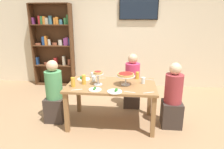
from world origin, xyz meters
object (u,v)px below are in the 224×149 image
object	(u,v)px
diner_head_west	(55,96)
personal_pizza_stand	(98,75)
diner_far_right	(132,84)
beer_glass_amber_spare	(84,80)
salad_plate_near_diner	(115,91)
cutlery_knife_far	(77,90)
cutlery_fork_far	(130,92)
water_glass_clear_near	(94,79)
cutlery_spare_fork	(101,78)
salad_plate_spare	(83,79)
water_glass_clear_spare	(93,75)
beer_glass_amber_tall	(137,75)
bookshelf	(54,43)
salad_plate_far_diner	(95,89)
television	(139,9)
water_glass_clear_far	(143,81)
beer_glass_amber_short	(73,82)
diner_head_east	(173,100)
deep_dish_pizza_stand	(126,76)
cutlery_fork_near	(149,80)
dining_table	(111,89)
cutlery_knife_near	(149,93)

from	to	relation	value
diner_head_west	personal_pizza_stand	size ratio (longest dim) A/B	4.83
diner_far_right	beer_glass_amber_spare	bearing A→B (deg)	-47.18
personal_pizza_stand	salad_plate_near_diner	world-z (taller)	personal_pizza_stand
cutlery_knife_far	cutlery_fork_far	bearing A→B (deg)	-22.22
diner_head_west	water_glass_clear_near	size ratio (longest dim) A/B	11.66
cutlery_spare_fork	salad_plate_spare	bearing A→B (deg)	10.39
water_glass_clear_near	water_glass_clear_spare	distance (m)	0.24
beer_glass_amber_tall	cutlery_spare_fork	distance (m)	0.70
bookshelf	beer_glass_amber_tall	xyz separation A→B (m)	(2.26, -1.65, -0.35)
cutlery_fork_far	cutlery_spare_fork	bearing A→B (deg)	144.93
beer_glass_amber_spare	cutlery_fork_far	xyz separation A→B (m)	(0.80, -0.31, -0.08)
diner_far_right	salad_plate_far_diner	distance (m)	1.24
diner_head_west	television	bearing A→B (deg)	54.53
beer_glass_amber_tall	water_glass_clear_far	distance (m)	0.29
cutlery_fork_far	cutlery_knife_far	xyz separation A→B (m)	(-0.85, 0.02, 0.00)
bookshelf	cutlery_knife_far	xyz separation A→B (m)	(1.28, -2.34, -0.42)
beer_glass_amber_short	cutlery_spare_fork	bearing A→B (deg)	53.02
salad_plate_far_diner	cutlery_knife_far	bearing A→B (deg)	-176.73
beer_glass_amber_spare	water_glass_clear_far	distance (m)	1.04
diner_head_east	beer_glass_amber_short	bearing A→B (deg)	6.49
diner_head_east	water_glass_clear_far	xyz separation A→B (m)	(-0.51, 0.10, 0.30)
diner_far_right	deep_dish_pizza_stand	size ratio (longest dim) A/B	3.64
diner_head_west	beer_glass_amber_spare	world-z (taller)	diner_head_west
bookshelf	beer_glass_amber_spare	distance (m)	2.46
bookshelf	water_glass_clear_far	distance (m)	3.06
diner_far_right	cutlery_knife_far	size ratio (longest dim) A/B	6.39
diner_head_east	beer_glass_amber_short	size ratio (longest dim) A/B	7.16
diner_head_west	cutlery_fork_near	size ratio (longest dim) A/B	6.39
water_glass_clear_near	dining_table	bearing A→B (deg)	-20.01
dining_table	deep_dish_pizza_stand	world-z (taller)	deep_dish_pizza_stand
beer_glass_amber_tall	cutlery_knife_far	bearing A→B (deg)	-144.81
beer_glass_amber_short	water_glass_clear_spare	xyz separation A→B (m)	(0.23, 0.53, -0.03)
diner_far_right	salad_plate_far_diner	bearing A→B (deg)	-29.44
beer_glass_amber_tall	cutlery_fork_near	bearing A→B (deg)	-7.85
beer_glass_amber_tall	cutlery_fork_near	size ratio (longest dim) A/B	0.74
salad_plate_spare	cutlery_fork_near	bearing A→B (deg)	6.05
salad_plate_near_diner	water_glass_clear_far	xyz separation A→B (m)	(0.46, 0.46, 0.04)
beer_glass_amber_spare	personal_pizza_stand	bearing A→B (deg)	-2.24
beer_glass_amber_tall	dining_table	bearing A→B (deg)	-140.71
diner_far_right	salad_plate_spare	size ratio (longest dim) A/B	4.88
television	water_glass_clear_far	world-z (taller)	television
personal_pizza_stand	salad_plate_spare	distance (m)	0.43
beer_glass_amber_spare	cutlery_knife_near	size ratio (longest dim) A/B	0.91
salad_plate_spare	cutlery_fork_far	xyz separation A→B (m)	(0.87, -0.55, -0.02)
personal_pizza_stand	cutlery_spare_fork	xyz separation A→B (m)	(-0.01, 0.37, -0.17)
cutlery_knife_near	cutlery_fork_far	xyz separation A→B (m)	(-0.30, -0.01, 0.00)
diner_head_west	cutlery_spare_fork	xyz separation A→B (m)	(0.80, 0.35, 0.25)
television	beer_glass_amber_short	world-z (taller)	television
diner_head_west	water_glass_clear_spare	xyz separation A→B (m)	(0.64, 0.37, 0.30)
dining_table	personal_pizza_stand	world-z (taller)	personal_pizza_stand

